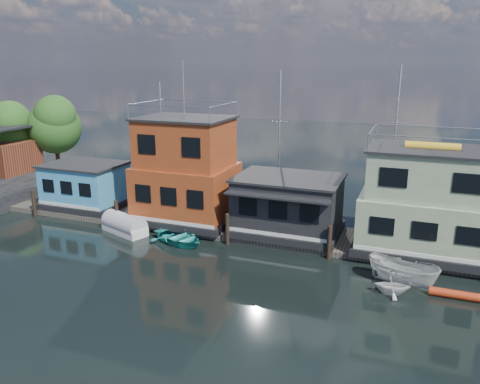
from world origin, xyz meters
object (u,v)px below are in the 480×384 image
at_px(houseboat_blue, 86,185).
at_px(dinghy_teal, 179,237).
at_px(houseboat_green, 426,203).
at_px(tarp_runabout, 125,225).
at_px(red_kayak, 461,295).
at_px(motorboat, 403,272).
at_px(houseboat_red, 186,172).
at_px(dinghy_white, 392,285).
at_px(houseboat_dark, 288,205).

bearing_deg(houseboat_blue, dinghy_teal, -19.51).
relative_size(houseboat_green, dinghy_teal, 1.99).
distance_m(tarp_runabout, dinghy_teal, 4.75).
xyz_separation_m(red_kayak, motorboat, (-3.00, 0.60, 0.56)).
distance_m(houseboat_red, tarp_runabout, 6.00).
xyz_separation_m(houseboat_green, red_kayak, (2.05, -5.56, -3.32)).
xyz_separation_m(houseboat_red, red_kayak, (19.05, -5.56, -3.87)).
bearing_deg(motorboat, red_kayak, -82.20).
distance_m(houseboat_green, tarp_runabout, 20.93).
bearing_deg(dinghy_white, tarp_runabout, 72.91).
xyz_separation_m(houseboat_red, motorboat, (16.06, -4.96, -3.31)).
height_order(houseboat_dark, motorboat, houseboat_dark).
distance_m(red_kayak, motorboat, 3.11).
relative_size(houseboat_blue, red_kayak, 2.01).
xyz_separation_m(tarp_runabout, motorboat, (19.48, -1.53, 0.22)).
distance_m(houseboat_red, houseboat_green, 17.01).
distance_m(houseboat_blue, dinghy_white, 25.89).
distance_m(tarp_runabout, motorboat, 19.55).
distance_m(dinghy_teal, motorboat, 14.80).
height_order(red_kayak, dinghy_teal, dinghy_teal).
height_order(tarp_runabout, dinghy_teal, tarp_runabout).
relative_size(tarp_runabout, motorboat, 0.99).
bearing_deg(motorboat, houseboat_blue, 98.18).
bearing_deg(dinghy_white, houseboat_red, 59.48).
distance_m(dinghy_white, red_kayak, 3.56).
bearing_deg(red_kayak, motorboat, 168.29).
height_order(houseboat_dark, tarp_runabout, houseboat_dark).
bearing_deg(houseboat_blue, houseboat_red, 0.00).
bearing_deg(red_kayak, dinghy_teal, 174.07).
relative_size(tarp_runabout, dinghy_white, 2.08).
bearing_deg(tarp_runabout, houseboat_red, 65.08).
bearing_deg(houseboat_dark, dinghy_white, -39.49).
bearing_deg(houseboat_green, dinghy_teal, -166.29).
height_order(dinghy_white, red_kayak, dinghy_white).
bearing_deg(houseboat_dark, houseboat_red, 179.86).
relative_size(houseboat_red, dinghy_white, 6.06).
relative_size(dinghy_white, red_kayak, 0.62).
relative_size(houseboat_dark, tarp_runabout, 1.82).
height_order(houseboat_dark, red_kayak, houseboat_dark).
relative_size(houseboat_red, tarp_runabout, 2.91).
bearing_deg(houseboat_green, red_kayak, -69.75).
height_order(tarp_runabout, red_kayak, tarp_runabout).
xyz_separation_m(houseboat_dark, motorboat, (8.06, -4.94, -1.62)).
bearing_deg(houseboat_red, houseboat_dark, -0.14).
relative_size(houseboat_green, tarp_runabout, 2.06).
distance_m(houseboat_dark, motorboat, 9.59).
bearing_deg(dinghy_teal, red_kayak, -73.37).
relative_size(houseboat_blue, houseboat_dark, 0.86).
bearing_deg(houseboat_blue, houseboat_green, 0.00).
bearing_deg(houseboat_green, houseboat_blue, -180.00).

